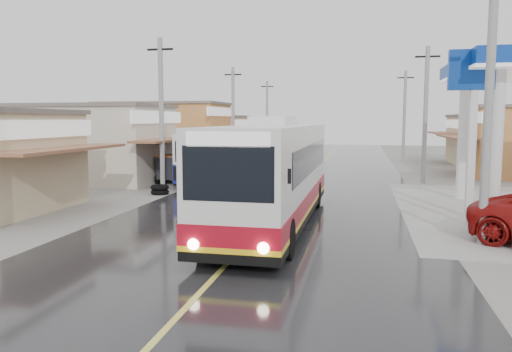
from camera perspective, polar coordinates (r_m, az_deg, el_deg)
The scene contains 11 objects.
ground at distance 16.66m, azimuth -0.04°, elevation -6.62°, with size 120.00×120.00×0.00m, color slate.
road at distance 31.28m, azimuth 5.69°, elevation -0.47°, with size 12.00×90.00×0.02m, color black.
centre_line at distance 31.28m, azimuth 5.69°, elevation -0.44°, with size 0.15×90.00×0.01m, color #D8CC4C.
shopfronts_left at distance 37.81m, azimuth -13.76°, elevation 0.56°, with size 11.00×44.00×5.20m, color tan, non-canonical shape.
utility_poles_left at distance 33.73m, azimuth -6.03°, elevation 0.02°, with size 1.60×50.00×8.00m, color gray, non-canonical shape.
utility_poles_right at distance 31.31m, azimuth 18.53°, elevation -0.78°, with size 1.60×36.00×8.00m, color gray, non-canonical shape.
coach_bus at distance 17.73m, azimuth 2.12°, elevation 0.27°, with size 2.92×12.38×3.85m.
second_bus at distance 30.04m, azimuth -3.63°, elevation 2.35°, with size 3.22×9.23×3.00m.
cyclist at distance 26.80m, azimuth -3.79°, elevation -0.09°, with size 1.13×2.13×2.18m.
tricycle_near at distance 30.11m, azimuth -9.44°, elevation 1.03°, with size 1.55×2.27×1.69m.
tyre_stack at distance 25.73m, azimuth -10.94°, elevation -1.54°, with size 0.93×0.93×0.47m.
Camera 1 is at (3.38, -15.87, 3.78)m, focal length 35.00 mm.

